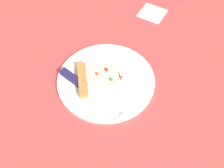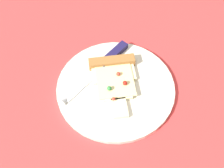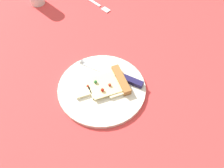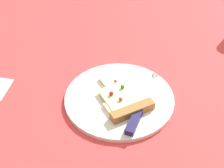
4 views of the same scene
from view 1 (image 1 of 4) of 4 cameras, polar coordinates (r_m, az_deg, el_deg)
The scene contains 4 objects.
ground_plane at distance 82.26cm, azimuth -1.39°, elevation -5.95°, with size 159.82×159.82×3.00cm.
plate at distance 86.38cm, azimuth -1.22°, elevation 0.73°, with size 29.68×29.68×1.21cm, color silver.
pizza_slice at distance 85.15cm, azimuth -2.97°, elevation 1.11°, with size 16.88×18.50×2.46cm.
knife at distance 83.68cm, azimuth -5.50°, elevation -0.67°, with size 6.33×23.99×2.45cm.
Camera 1 is at (-35.31, -22.96, 69.17)cm, focal length 45.52 mm.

